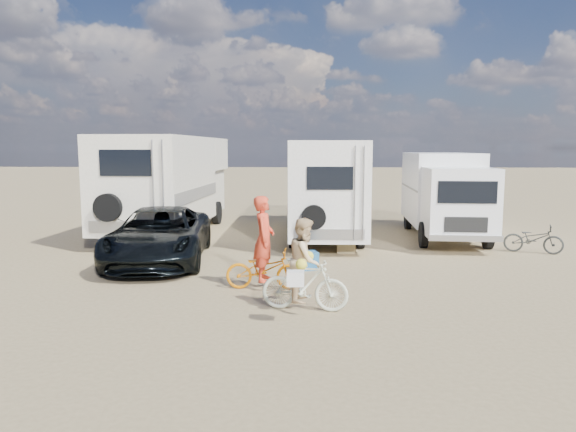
{
  "coord_description": "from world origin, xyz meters",
  "views": [
    {
      "loc": [
        -0.06,
        -10.75,
        2.9
      ],
      "look_at": [
        -0.54,
        1.65,
        1.3
      ],
      "focal_mm": 32.83,
      "sensor_mm": 36.0,
      "label": 1
    }
  ],
  "objects_px": {
    "box_truck": "(445,196)",
    "bike_woman": "(305,285)",
    "dark_suv": "(160,235)",
    "bike_parked": "(533,239)",
    "bike_man": "(264,269)",
    "rider_woman": "(305,270)",
    "rider_man": "(264,247)",
    "rv_main": "(324,190)",
    "cooler": "(306,261)",
    "rv_left": "(169,186)",
    "crate": "(346,245)"
  },
  "relations": [
    {
      "from": "rv_left",
      "to": "box_truck",
      "type": "height_order",
      "value": "rv_left"
    },
    {
      "from": "rider_woman",
      "to": "box_truck",
      "type": "bearing_deg",
      "value": -19.56
    },
    {
      "from": "rider_man",
      "to": "bike_parked",
      "type": "height_order",
      "value": "rider_man"
    },
    {
      "from": "rv_main",
      "to": "box_truck",
      "type": "relative_size",
      "value": 1.19
    },
    {
      "from": "rider_man",
      "to": "bike_woman",
      "type": "bearing_deg",
      "value": -146.39
    },
    {
      "from": "rv_left",
      "to": "rider_man",
      "type": "distance_m",
      "value": 8.17
    },
    {
      "from": "rider_woman",
      "to": "dark_suv",
      "type": "bearing_deg",
      "value": 53.32
    },
    {
      "from": "rv_main",
      "to": "bike_parked",
      "type": "relative_size",
      "value": 4.61
    },
    {
      "from": "rv_main",
      "to": "rv_left",
      "type": "relative_size",
      "value": 0.95
    },
    {
      "from": "box_truck",
      "to": "cooler",
      "type": "distance_m",
      "value": 6.54
    },
    {
      "from": "bike_man",
      "to": "rider_woman",
      "type": "relative_size",
      "value": 1.06
    },
    {
      "from": "dark_suv",
      "to": "bike_woman",
      "type": "relative_size",
      "value": 3.16
    },
    {
      "from": "dark_suv",
      "to": "rider_woman",
      "type": "relative_size",
      "value": 3.31
    },
    {
      "from": "cooler",
      "to": "bike_woman",
      "type": "bearing_deg",
      "value": -106.44
    },
    {
      "from": "rv_left",
      "to": "bike_woman",
      "type": "height_order",
      "value": "rv_left"
    },
    {
      "from": "rv_main",
      "to": "bike_woman",
      "type": "xyz_separation_m",
      "value": [
        -0.56,
        -8.09,
        -1.08
      ]
    },
    {
      "from": "rv_main",
      "to": "cooler",
      "type": "height_order",
      "value": "rv_main"
    },
    {
      "from": "rv_main",
      "to": "box_truck",
      "type": "bearing_deg",
      "value": -3.96
    },
    {
      "from": "box_truck",
      "to": "bike_parked",
      "type": "bearing_deg",
      "value": -49.03
    },
    {
      "from": "rider_woman",
      "to": "cooler",
      "type": "height_order",
      "value": "rider_woman"
    },
    {
      "from": "box_truck",
      "to": "bike_woman",
      "type": "distance_m",
      "value": 9.1
    },
    {
      "from": "bike_woman",
      "to": "dark_suv",
      "type": "bearing_deg",
      "value": 53.32
    },
    {
      "from": "bike_parked",
      "to": "dark_suv",
      "type": "bearing_deg",
      "value": 119.32
    },
    {
      "from": "dark_suv",
      "to": "bike_parked",
      "type": "distance_m",
      "value": 10.18
    },
    {
      "from": "rider_man",
      "to": "bike_parked",
      "type": "bearing_deg",
      "value": -57.93
    },
    {
      "from": "box_truck",
      "to": "cooler",
      "type": "xyz_separation_m",
      "value": [
        -4.45,
        -4.65,
        -1.16
      ]
    },
    {
      "from": "rv_left",
      "to": "rv_main",
      "type": "bearing_deg",
      "value": -2.87
    },
    {
      "from": "rv_left",
      "to": "bike_man",
      "type": "xyz_separation_m",
      "value": [
        3.87,
        -7.15,
        -1.22
      ]
    },
    {
      "from": "rv_left",
      "to": "box_truck",
      "type": "bearing_deg",
      "value": -1.97
    },
    {
      "from": "bike_woman",
      "to": "crate",
      "type": "height_order",
      "value": "bike_woman"
    },
    {
      "from": "dark_suv",
      "to": "bike_man",
      "type": "relative_size",
      "value": 3.12
    },
    {
      "from": "bike_parked",
      "to": "rider_man",
      "type": "bearing_deg",
      "value": 140.33
    },
    {
      "from": "rv_left",
      "to": "crate",
      "type": "xyz_separation_m",
      "value": [
        5.83,
        -3.18,
        -1.44
      ]
    },
    {
      "from": "bike_woman",
      "to": "rider_man",
      "type": "distance_m",
      "value": 1.7
    },
    {
      "from": "bike_woman",
      "to": "rider_man",
      "type": "relative_size",
      "value": 0.89
    },
    {
      "from": "rv_left",
      "to": "bike_parked",
      "type": "relative_size",
      "value": 4.87
    },
    {
      "from": "dark_suv",
      "to": "crate",
      "type": "relative_size",
      "value": 9.97
    },
    {
      "from": "bike_parked",
      "to": "box_truck",
      "type": "bearing_deg",
      "value": 58.45
    },
    {
      "from": "bike_man",
      "to": "rider_woman",
      "type": "distance_m",
      "value": 1.68
    },
    {
      "from": "box_truck",
      "to": "bike_parked",
      "type": "xyz_separation_m",
      "value": [
        1.86,
        -2.41,
        -0.97
      ]
    },
    {
      "from": "bike_man",
      "to": "rider_woman",
      "type": "xyz_separation_m",
      "value": [
        0.85,
        -1.41,
        0.33
      ]
    },
    {
      "from": "box_truck",
      "to": "crate",
      "type": "bearing_deg",
      "value": -139.89
    },
    {
      "from": "rv_left",
      "to": "rider_man",
      "type": "xyz_separation_m",
      "value": [
        3.87,
        -7.15,
        -0.76
      ]
    },
    {
      "from": "dark_suv",
      "to": "bike_woman",
      "type": "height_order",
      "value": "dark_suv"
    },
    {
      "from": "cooler",
      "to": "box_truck",
      "type": "bearing_deg",
      "value": 29.99
    },
    {
      "from": "bike_woman",
      "to": "cooler",
      "type": "height_order",
      "value": "bike_woman"
    },
    {
      "from": "rv_main",
      "to": "rider_man",
      "type": "height_order",
      "value": "rv_main"
    },
    {
      "from": "rider_woman",
      "to": "crate",
      "type": "height_order",
      "value": "rider_woman"
    },
    {
      "from": "dark_suv",
      "to": "cooler",
      "type": "xyz_separation_m",
      "value": [
        3.76,
        -0.74,
        -0.48
      ]
    },
    {
      "from": "dark_suv",
      "to": "cooler",
      "type": "distance_m",
      "value": 3.86
    }
  ]
}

